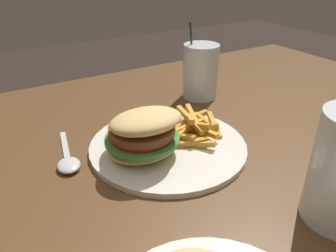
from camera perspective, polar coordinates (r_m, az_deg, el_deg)
name	(u,v)px	position (r m, az deg, el deg)	size (l,w,h in m)	color
dining_table	(273,252)	(0.61, 17.85, -20.14)	(1.30, 1.27, 0.73)	brown
meal_plate_near	(157,138)	(0.56, -1.93, -2.10)	(0.28, 0.28, 0.10)	silver
juice_glass	(200,74)	(0.79, 5.67, 8.99)	(0.08, 0.08, 0.18)	silver
spoon	(68,163)	(0.57, -16.97, -6.13)	(0.05, 0.15, 0.01)	silver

